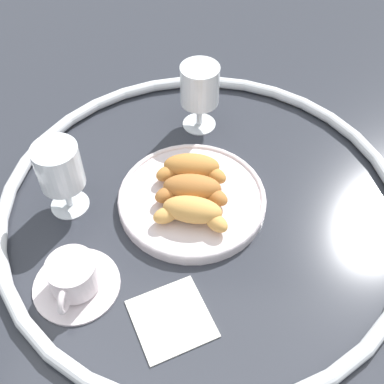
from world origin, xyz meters
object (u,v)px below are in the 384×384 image
croissant_small (192,189)px  folded_napkin (172,318)px  coffee_cup_near (74,278)px  croissant_large (192,168)px  juice_glass_left (200,87)px  croissant_extra (192,212)px  pastry_plate (192,199)px  juice_glass_right (59,169)px

croissant_small → folded_napkin: bearing=87.1°
coffee_cup_near → croissant_large: bearing=-124.8°
juice_glass_left → croissant_extra: bearing=91.7°
croissant_large → croissant_extra: size_ratio=1.00×
croissant_extra → croissant_small: bearing=-84.8°
pastry_plate → juice_glass_left: bearing=-89.2°
folded_napkin → croissant_small: bearing=-92.9°
croissant_small → juice_glass_left: bearing=-89.2°
croissant_large → croissant_small: same height
pastry_plate → coffee_cup_near: 0.25m
croissant_small → pastry_plate: bearing=-89.0°
juice_glass_right → folded_napkin: bearing=135.4°
croissant_large → juice_glass_left: (-0.00, -0.16, 0.05)m
juice_glass_left → juice_glass_right: 0.32m
croissant_small → juice_glass_left: 0.22m
croissant_extra → juice_glass_left: size_ratio=0.97×
croissant_small → croissant_extra: bearing=95.2°
coffee_cup_near → juice_glass_left: juice_glass_left is taller
coffee_cup_near → croissant_small: bearing=-132.4°
juice_glass_right → folded_napkin: 0.30m
coffee_cup_near → croissant_extra: bearing=-142.4°
pastry_plate → folded_napkin: size_ratio=2.38×
pastry_plate → croissant_extra: bearing=95.0°
croissant_small → coffee_cup_near: (0.17, 0.18, -0.02)m
croissant_large → coffee_cup_near: size_ratio=1.01×
juice_glass_left → folded_napkin: (0.01, 0.44, -0.09)m
juice_glass_left → juice_glass_right: size_ratio=1.00×
croissant_small → juice_glass_right: bearing=5.4°
croissant_extra → folded_napkin: bearing=84.7°
coffee_cup_near → pastry_plate: bearing=-131.9°
juice_glass_left → croissant_small: bearing=90.8°
folded_napkin → juice_glass_left: bearing=-91.1°
coffee_cup_near → folded_napkin: bearing=164.9°
croissant_large → croissant_small: bearing=95.6°
coffee_cup_near → juice_glass_left: 0.43m
pastry_plate → croissant_small: croissant_small is taller
croissant_large → juice_glass_left: size_ratio=0.98×
croissant_large → croissant_small: size_ratio=1.00×
croissant_small → folded_napkin: croissant_small is taller
coffee_cup_near → folded_napkin: coffee_cup_near is taller
coffee_cup_near → folded_napkin: 0.16m
pastry_plate → juice_glass_left: juice_glass_left is taller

